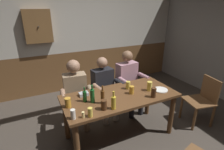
% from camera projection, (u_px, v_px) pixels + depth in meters
% --- Properties ---
extents(ground_plane, '(6.60, 6.60, 0.00)m').
position_uv_depth(ground_plane, '(122.00, 138.00, 2.89)').
color(ground_plane, '#423A33').
extents(back_wall_upper, '(5.50, 0.12, 1.68)m').
position_uv_depth(back_wall_upper, '(77.00, 16.00, 4.13)').
color(back_wall_upper, beige).
extents(back_wall_wainscot, '(5.50, 0.12, 0.98)m').
position_uv_depth(back_wall_wainscot, '(81.00, 69.00, 4.62)').
color(back_wall_wainscot, brown).
rests_on(back_wall_wainscot, ground_plane).
extents(dining_table, '(1.76, 0.80, 0.77)m').
position_uv_depth(dining_table, '(120.00, 101.00, 2.73)').
color(dining_table, brown).
rests_on(dining_table, ground_plane).
extents(person_0, '(0.56, 0.56, 1.21)m').
position_uv_depth(person_0, '(76.00, 90.00, 3.04)').
color(person_0, '#997F60').
rests_on(person_0, ground_plane).
extents(person_1, '(0.55, 0.53, 1.19)m').
position_uv_depth(person_1, '(104.00, 86.00, 3.26)').
color(person_1, black).
rests_on(person_1, ground_plane).
extents(person_2, '(0.58, 0.53, 1.25)m').
position_uv_depth(person_2, '(129.00, 79.00, 3.46)').
color(person_2, '#B78493').
rests_on(person_2, ground_plane).
extents(chair_empty_near_left, '(0.52, 0.52, 0.88)m').
position_uv_depth(chair_empty_near_left, '(203.00, 99.00, 3.15)').
color(chair_empty_near_left, brown).
rests_on(chair_empty_near_left, ground_plane).
extents(table_candle, '(0.04, 0.04, 0.08)m').
position_uv_depth(table_candle, '(83.00, 115.00, 2.13)').
color(table_candle, '#F9E08C').
rests_on(table_candle, dining_table).
extents(condiment_caddy, '(0.14, 0.10, 0.05)m').
position_uv_depth(condiment_caddy, '(84.00, 94.00, 2.66)').
color(condiment_caddy, '#B2B7BC').
rests_on(condiment_caddy, dining_table).
extents(plate_0, '(0.23, 0.23, 0.01)m').
position_uv_depth(plate_0, '(161.00, 90.00, 2.84)').
color(plate_0, white).
rests_on(plate_0, dining_table).
extents(bottle_0, '(0.05, 0.05, 0.27)m').
position_uv_depth(bottle_0, '(103.00, 97.00, 2.42)').
color(bottle_0, '#593314').
rests_on(bottle_0, dining_table).
extents(bottle_1, '(0.06, 0.06, 0.23)m').
position_uv_depth(bottle_1, '(85.00, 96.00, 2.48)').
color(bottle_1, '#195923').
rests_on(bottle_1, dining_table).
extents(bottle_2, '(0.06, 0.06, 0.26)m').
position_uv_depth(bottle_2, '(113.00, 102.00, 2.29)').
color(bottle_2, gold).
rests_on(bottle_2, dining_table).
extents(bottle_3, '(0.06, 0.06, 0.27)m').
position_uv_depth(bottle_3, '(92.00, 96.00, 2.45)').
color(bottle_3, '#195923').
rests_on(bottle_3, dining_table).
extents(pint_glass_0, '(0.08, 0.08, 0.14)m').
position_uv_depth(pint_glass_0, '(104.00, 105.00, 2.29)').
color(pint_glass_0, '#4C2D19').
rests_on(pint_glass_0, dining_table).
extents(pint_glass_1, '(0.07, 0.07, 0.13)m').
position_uv_depth(pint_glass_1, '(132.00, 90.00, 2.71)').
color(pint_glass_1, gold).
rests_on(pint_glass_1, dining_table).
extents(pint_glass_2, '(0.06, 0.06, 0.12)m').
position_uv_depth(pint_glass_2, '(90.00, 112.00, 2.14)').
color(pint_glass_2, '#E5C64C').
rests_on(pint_glass_2, dining_table).
extents(pint_glass_3, '(0.07, 0.07, 0.13)m').
position_uv_depth(pint_glass_3, '(128.00, 85.00, 2.87)').
color(pint_glass_3, '#E5C64C').
rests_on(pint_glass_3, dining_table).
extents(pint_glass_4, '(0.08, 0.08, 0.15)m').
position_uv_depth(pint_glass_4, '(154.00, 93.00, 2.60)').
color(pint_glass_4, '#4C2D19').
rests_on(pint_glass_4, dining_table).
extents(pint_glass_5, '(0.08, 0.08, 0.14)m').
position_uv_depth(pint_glass_5, '(68.00, 103.00, 2.35)').
color(pint_glass_5, gold).
rests_on(pint_glass_5, dining_table).
extents(pint_glass_6, '(0.06, 0.06, 0.13)m').
position_uv_depth(pint_glass_6, '(73.00, 114.00, 2.10)').
color(pint_glass_6, white).
rests_on(pint_glass_6, dining_table).
extents(pint_glass_7, '(0.08, 0.08, 0.15)m').
position_uv_depth(pint_glass_7, '(149.00, 86.00, 2.80)').
color(pint_glass_7, '#E5C64C').
rests_on(pint_glass_7, dining_table).
extents(wall_dart_cabinet, '(0.56, 0.15, 0.70)m').
position_uv_depth(wall_dart_cabinet, '(38.00, 26.00, 3.72)').
color(wall_dart_cabinet, brown).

